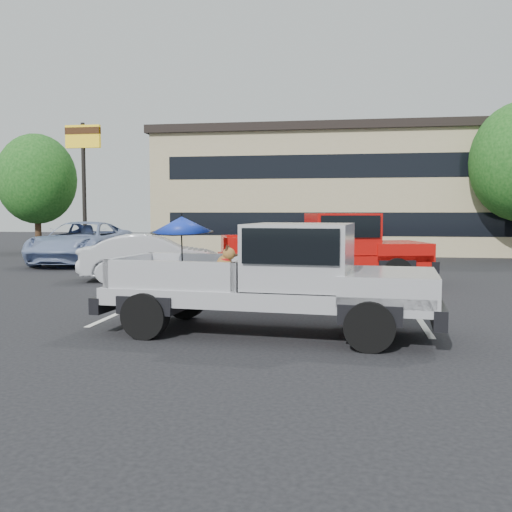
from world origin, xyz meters
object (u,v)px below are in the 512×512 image
object	(u,v)px
tree_left	(37,179)
red_pickup	(335,245)
silver_sedan	(152,257)
blue_suv	(83,243)
motel_sign	(83,154)
silver_pickup	(286,272)
tree_back	(426,171)

from	to	relation	value
tree_left	red_pickup	bearing A→B (deg)	-34.62
silver_sedan	red_pickup	bearing A→B (deg)	-105.67
tree_left	blue_suv	xyz separation A→B (m)	(5.06, -5.44, -2.89)
motel_sign	blue_suv	size ratio (longest dim) A/B	0.99
silver_pickup	red_pickup	size ratio (longest dim) A/B	0.90
red_pickup	blue_suv	world-z (taller)	red_pickup
tree_back	blue_suv	distance (m)	19.77
motel_sign	tree_left	distance (m)	5.08
silver_pickup	blue_suv	bearing A→B (deg)	133.30
tree_back	motel_sign	bearing A→B (deg)	-147.99
tree_left	silver_pickup	bearing A→B (deg)	-50.15
tree_left	red_pickup	world-z (taller)	tree_left
motel_sign	blue_suv	world-z (taller)	motel_sign
motel_sign	tree_back	world-z (taller)	tree_back
silver_sedan	silver_pickup	bearing A→B (deg)	-160.64
tree_left	silver_pickup	world-z (taller)	tree_left
silver_sedan	blue_suv	xyz separation A→B (m)	(-4.71, 5.06, 0.14)
tree_left	red_pickup	size ratio (longest dim) A/B	0.93
red_pickup	silver_sedan	bearing A→B (deg)	165.14
tree_left	tree_back	bearing A→B (deg)	19.29
tree_left	silver_sedan	distance (m)	14.66
tree_left	silver_sedan	world-z (taller)	tree_left
silver_pickup	red_pickup	distance (m)	6.98
silver_pickup	silver_sedan	world-z (taller)	silver_pickup
tree_back	silver_pickup	size ratio (longest dim) A/B	1.22
tree_back	red_pickup	distance (m)	18.46
motel_sign	silver_sedan	bearing A→B (deg)	-52.45
tree_back	red_pickup	xyz separation A→B (m)	(-4.74, -17.53, -3.30)
tree_left	motel_sign	bearing A→B (deg)	-36.87
silver_pickup	blue_suv	distance (m)	15.36
red_pickup	tree_back	bearing A→B (deg)	60.38
tree_left	silver_sedan	size ratio (longest dim) A/B	1.42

